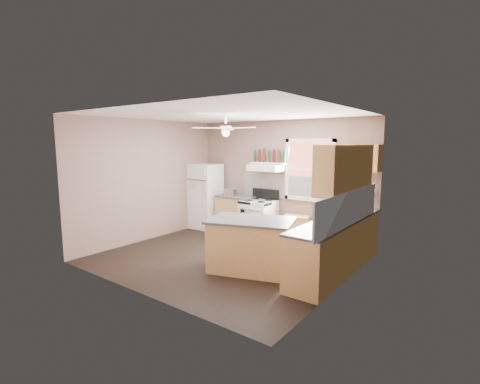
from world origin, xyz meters
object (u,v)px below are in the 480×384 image
Objects in this scene: toaster at (231,192)px; stove at (258,219)px; refrigerator at (205,196)px; cart at (296,230)px; island at (251,246)px.

stove is (0.78, 0.04, -0.56)m from toaster.
refrigerator is 2.99× the size of cart.
cart is (2.53, 0.20, -0.55)m from refrigerator.
toaster reaches higher than stove.
refrigerator is 1.22× the size of island.
island is at bearing -96.22° from cart.
toaster is 0.33× the size of stove.
toaster is 1.86m from cart.
toaster is at bearing -176.10° from stove.
refrigerator is 5.89× the size of toaster.
cart is at bearing 76.25° from island.
toaster is 2.67m from island.
stove is at bearing 101.90° from island.
refrigerator is 2.59m from cart.
refrigerator is at bearing 173.43° from cart.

